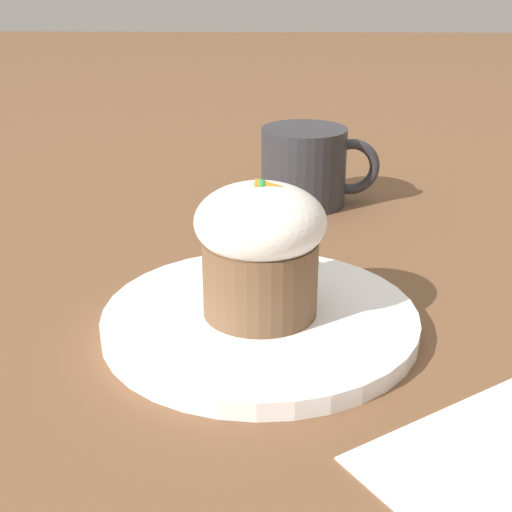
# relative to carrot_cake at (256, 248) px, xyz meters

# --- Properties ---
(ground_plane) EXTENTS (4.00, 4.00, 0.00)m
(ground_plane) POSITION_rel_carrot_cake_xyz_m (0.00, 0.00, -0.06)
(ground_plane) COLOR brown
(dessert_plate) EXTENTS (0.21, 0.21, 0.01)m
(dessert_plate) POSITION_rel_carrot_cake_xyz_m (0.00, 0.00, -0.05)
(dessert_plate) COLOR white
(dessert_plate) RESTS_ON ground_plane
(carrot_cake) EXTENTS (0.09, 0.09, 0.09)m
(carrot_cake) POSITION_rel_carrot_cake_xyz_m (0.00, 0.00, 0.00)
(carrot_cake) COLOR brown
(carrot_cake) RESTS_ON dessert_plate
(spoon) EXTENTS (0.06, 0.11, 0.01)m
(spoon) POSITION_rel_carrot_cake_xyz_m (0.02, 0.01, -0.04)
(spoon) COLOR #B7B7BC
(spoon) RESTS_ON dessert_plate
(coffee_cup) EXTENTS (0.12, 0.09, 0.08)m
(coffee_cup) POSITION_rel_carrot_cake_xyz_m (0.04, 0.27, -0.02)
(coffee_cup) COLOR #2D2D33
(coffee_cup) RESTS_ON ground_plane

